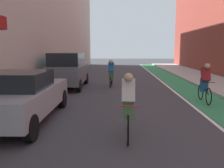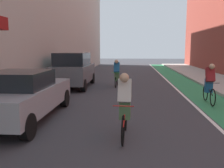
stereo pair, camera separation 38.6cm
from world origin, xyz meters
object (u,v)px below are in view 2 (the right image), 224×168
object	(u,v)px
parked_sedan_silver	(22,95)
cyclist_mid	(125,104)
cyclist_trailing	(209,83)
cyclist_far	(117,73)
parked_suv_gray	(73,70)

from	to	relation	value
parked_sedan_silver	cyclist_mid	xyz separation A→B (m)	(3.21, -1.23, 0.07)
cyclist_mid	cyclist_trailing	bearing A→B (deg)	51.31
parked_sedan_silver	cyclist_mid	size ratio (longest dim) A/B	2.61
parked_sedan_silver	cyclist_far	distance (m)	7.35
parked_suv_gray	cyclist_far	bearing A→B (deg)	10.31
cyclist_far	cyclist_mid	bearing A→B (deg)	-84.78
parked_sedan_silver	cyclist_far	size ratio (longest dim) A/B	2.73
parked_sedan_silver	cyclist_far	world-z (taller)	cyclist_far
parked_sedan_silver	cyclist_trailing	size ratio (longest dim) A/B	2.63
parked_suv_gray	cyclist_far	xyz separation A→B (m)	(2.46, 0.45, -0.21)
parked_sedan_silver	parked_suv_gray	size ratio (longest dim) A/B	1.07
parked_sedan_silver	cyclist_mid	world-z (taller)	cyclist_mid
parked_sedan_silver	parked_suv_gray	bearing A→B (deg)	90.00
cyclist_far	parked_sedan_silver	bearing A→B (deg)	-109.60
parked_sedan_silver	cyclist_mid	bearing A→B (deg)	-20.93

